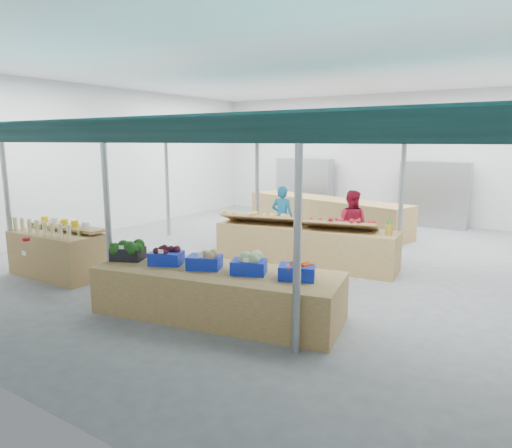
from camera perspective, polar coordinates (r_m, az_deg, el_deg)
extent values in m
plane|color=slate|center=(10.51, 3.23, -4.31)|extent=(13.00, 13.00, 0.00)
plane|color=silver|center=(10.28, 3.48, 18.96)|extent=(13.00, 13.00, 0.00)
plane|color=silver|center=(16.15, 14.98, 8.04)|extent=(12.00, 0.00, 12.00)
plane|color=silver|center=(14.15, -18.46, 7.58)|extent=(0.00, 13.00, 13.00)
cylinder|color=gray|center=(10.31, -28.67, 2.63)|extent=(0.10, 0.10, 3.00)
cylinder|color=gray|center=(13.04, -11.05, 5.08)|extent=(0.10, 0.10, 3.00)
cylinder|color=gray|center=(7.82, -18.09, 1.30)|extent=(0.10, 0.10, 3.00)
cylinder|color=gray|center=(11.18, 0.12, 4.41)|extent=(0.10, 0.10, 3.00)
cylinder|color=gray|center=(5.58, 5.21, -1.71)|extent=(0.10, 0.10, 3.00)
cylinder|color=gray|center=(9.74, 17.71, 3.03)|extent=(0.10, 0.10, 3.00)
cylinder|color=gray|center=(6.46, -8.74, 11.90)|extent=(10.00, 0.06, 0.06)
cylinder|color=gray|center=(10.27, 8.52, 11.31)|extent=(10.00, 0.06, 0.06)
cube|color=black|center=(5.99, -12.93, 11.22)|extent=(9.50, 1.28, 0.30)
cube|color=black|center=(6.96, -5.10, 11.29)|extent=(9.50, 1.28, 0.30)
cube|color=black|center=(9.68, 6.87, 11.00)|extent=(9.50, 1.28, 0.30)
cube|color=black|center=(10.86, 9.96, 10.84)|extent=(9.50, 1.28, 0.30)
cube|color=#B23F33|center=(16.72, 6.07, 4.62)|extent=(2.00, 0.50, 2.00)
cube|color=#B23F33|center=(15.23, 21.35, 3.40)|extent=(2.00, 0.50, 2.00)
cube|color=brown|center=(9.90, -23.60, -3.49)|extent=(2.00, 0.92, 0.88)
cube|color=#997247|center=(9.95, -22.52, -0.32)|extent=(1.99, 0.43, 0.06)
cube|color=brown|center=(7.08, -4.85, -8.59)|extent=(3.95, 1.98, 0.73)
cube|color=brown|center=(9.94, 6.14, -2.72)|extent=(4.00, 1.37, 0.84)
cube|color=brown|center=(13.88, 8.62, 1.23)|extent=(5.47, 2.37, 0.97)
cube|color=#1026AF|center=(6.51, 7.59, -11.20)|extent=(0.56, 0.49, 0.56)
imported|color=#165E8F|center=(11.38, 3.30, 0.86)|extent=(0.61, 0.44, 1.57)
imported|color=maroon|center=(10.62, 11.76, -0.04)|extent=(0.82, 0.68, 1.57)
cube|color=black|center=(7.79, -15.70, -3.60)|extent=(0.60, 0.52, 0.20)
cube|color=white|center=(7.56, -16.49, -2.81)|extent=(0.08, 0.04, 0.06)
cube|color=#1026AF|center=(7.38, -11.14, -4.19)|extent=(0.60, 0.52, 0.20)
cube|color=white|center=(7.14, -11.83, -3.37)|extent=(0.08, 0.04, 0.06)
cube|color=#1026AF|center=(7.04, -6.45, -4.76)|extent=(0.60, 0.52, 0.20)
cube|color=white|center=(6.80, -7.01, -3.93)|extent=(0.08, 0.04, 0.06)
cube|color=#1026AF|center=(6.73, -0.90, -5.39)|extent=(0.60, 0.52, 0.20)
cube|color=white|center=(6.48, -1.28, -4.55)|extent=(0.08, 0.04, 0.06)
cube|color=#1026AF|center=(6.50, 5.13, -6.02)|extent=(0.60, 0.52, 0.20)
cube|color=white|center=(6.24, 4.97, -5.18)|extent=(0.08, 0.04, 0.06)
sphere|color=brown|center=(7.76, -17.24, -2.68)|extent=(0.09, 0.09, 0.09)
sphere|color=brown|center=(7.77, -17.61, -2.37)|extent=(0.06, 0.06, 0.06)
cylinder|color=#A90B10|center=(8.23, -26.80, -1.72)|extent=(0.12, 0.12, 0.05)
cube|color=white|center=(8.24, -27.03, -3.28)|extent=(0.10, 0.01, 0.07)
cube|color=#997247|center=(10.11, 1.05, 0.67)|extent=(2.00, 1.09, 0.26)
cube|color=#997247|center=(9.51, 10.48, -0.12)|extent=(1.62, 1.00, 0.26)
cylinder|color=#8C6019|center=(9.29, 16.29, -0.67)|extent=(0.14, 0.14, 0.22)
cone|color=#26661E|center=(9.26, 16.35, 0.48)|extent=(0.12, 0.12, 0.18)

